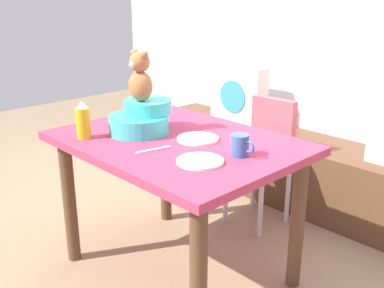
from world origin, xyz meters
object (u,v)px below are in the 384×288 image
at_px(ketchup_bottle, 83,121).
at_px(dinner_plate_far, 200,161).
at_px(dining_table, 177,161).
at_px(coffee_mug, 240,145).
at_px(highchair, 260,144).
at_px(teddy_bear, 140,77).
at_px(dinner_plate_near, 198,139).
at_px(pillow_floral_left, 239,95).
at_px(infant_seat_teal, 142,118).

height_order(ketchup_bottle, dinner_plate_far, ketchup_bottle).
distance_m(dining_table, coffee_mug, 0.40).
bearing_deg(highchair, dinner_plate_far, -67.90).
distance_m(teddy_bear, ketchup_bottle, 0.35).
bearing_deg(dinner_plate_near, dinner_plate_far, -42.89).
bearing_deg(dinner_plate_near, ketchup_bottle, -137.26).
bearing_deg(dinner_plate_far, coffee_mug, 70.77).
xyz_separation_m(coffee_mug, dinner_plate_near, (-0.28, 0.02, -0.04)).
bearing_deg(dinner_plate_far, dining_table, 154.35).
distance_m(pillow_floral_left, teddy_bear, 1.31).
relative_size(ketchup_bottle, dinner_plate_near, 0.92).
xyz_separation_m(pillow_floral_left, coffee_mug, (0.96, -1.12, 0.11)).
xyz_separation_m(highchair, coffee_mug, (0.42, -0.71, 0.27)).
bearing_deg(dining_table, coffee_mug, 5.69).
bearing_deg(dining_table, dinner_plate_far, -25.65).
height_order(pillow_floral_left, coffee_mug, pillow_floral_left).
distance_m(dining_table, ketchup_bottle, 0.49).
distance_m(highchair, infant_seat_teal, 0.86).
xyz_separation_m(coffee_mug, dinner_plate_far, (-0.06, -0.18, -0.04)).
xyz_separation_m(pillow_floral_left, dining_table, (0.59, -1.16, -0.05)).
bearing_deg(dinner_plate_near, teddy_bear, -159.13).
height_order(ketchup_bottle, coffee_mug, ketchup_bottle).
height_order(pillow_floral_left, dining_table, pillow_floral_left).
bearing_deg(pillow_floral_left, coffee_mug, -49.49).
relative_size(dinner_plate_near, dinner_plate_far, 1.00).
height_order(dining_table, highchair, highchair).
bearing_deg(pillow_floral_left, highchair, -37.86).
xyz_separation_m(dining_table, teddy_bear, (-0.21, -0.05, 0.39)).
relative_size(dining_table, dinner_plate_near, 5.80).
bearing_deg(dining_table, pillow_floral_left, 117.13).
bearing_deg(teddy_bear, ketchup_bottle, -113.61).
relative_size(teddy_bear, coffee_mug, 2.08).
bearing_deg(dinner_plate_near, dining_table, -144.35).
height_order(teddy_bear, dinner_plate_near, teddy_bear).
relative_size(teddy_bear, ketchup_bottle, 1.35).
distance_m(pillow_floral_left, ketchup_bottle, 1.50).
height_order(highchair, coffee_mug, coffee_mug).
height_order(highchair, ketchup_bottle, ketchup_bottle).
bearing_deg(coffee_mug, pillow_floral_left, 130.51).
bearing_deg(dining_table, ketchup_bottle, -135.67).
bearing_deg(infant_seat_teal, dinner_plate_far, -10.48).
relative_size(teddy_bear, dinner_plate_far, 1.25).
xyz_separation_m(dining_table, infant_seat_teal, (-0.21, -0.05, 0.19)).
distance_m(teddy_bear, dinner_plate_near, 0.41).
distance_m(ketchup_bottle, dinner_plate_near, 0.56).
relative_size(infant_seat_teal, teddy_bear, 1.32).
bearing_deg(pillow_floral_left, infant_seat_teal, -72.28).
xyz_separation_m(infant_seat_teal, ketchup_bottle, (-0.12, -0.26, 0.02)).
height_order(dining_table, teddy_bear, teddy_bear).
bearing_deg(dining_table, dinner_plate_near, 35.65).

